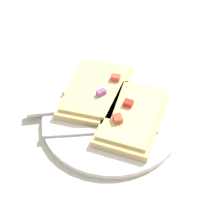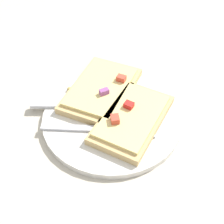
{
  "view_description": "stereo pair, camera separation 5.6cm",
  "coord_description": "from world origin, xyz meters",
  "px_view_note": "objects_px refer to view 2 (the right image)",
  "views": [
    {
      "loc": [
        -0.39,
        -0.03,
        0.43
      ],
      "look_at": [
        0.0,
        0.0,
        0.02
      ],
      "focal_mm": 50.0,
      "sensor_mm": 36.0,
      "label": 1
    },
    {
      "loc": [
        -0.38,
        -0.09,
        0.43
      ],
      "look_at": [
        0.0,
        0.0,
        0.02
      ],
      "focal_mm": 50.0,
      "sensor_mm": 36.0,
      "label": 2
    }
  ],
  "objects_px": {
    "plate": "(112,118)",
    "pizza_slice_corner": "(101,89)",
    "knife": "(79,106)",
    "pizza_slice_main": "(132,118)",
    "fork": "(104,129)"
  },
  "relations": [
    {
      "from": "knife",
      "to": "plate",
      "type": "bearing_deg",
      "value": -20.22
    },
    {
      "from": "plate",
      "to": "pizza_slice_corner",
      "type": "distance_m",
      "value": 0.07
    },
    {
      "from": "knife",
      "to": "pizza_slice_corner",
      "type": "distance_m",
      "value": 0.06
    },
    {
      "from": "fork",
      "to": "pizza_slice_corner",
      "type": "height_order",
      "value": "pizza_slice_corner"
    },
    {
      "from": "fork",
      "to": "knife",
      "type": "xyz_separation_m",
      "value": [
        0.05,
        0.06,
        0.0
      ]
    },
    {
      "from": "knife",
      "to": "pizza_slice_main",
      "type": "distance_m",
      "value": 0.11
    },
    {
      "from": "knife",
      "to": "pizza_slice_corner",
      "type": "height_order",
      "value": "pizza_slice_corner"
    },
    {
      "from": "fork",
      "to": "pizza_slice_corner",
      "type": "relative_size",
      "value": 1.08
    },
    {
      "from": "plate",
      "to": "pizza_slice_main",
      "type": "height_order",
      "value": "pizza_slice_main"
    },
    {
      "from": "pizza_slice_corner",
      "to": "knife",
      "type": "bearing_deg",
      "value": -24.65
    },
    {
      "from": "pizza_slice_corner",
      "to": "fork",
      "type": "bearing_deg",
      "value": 27.4
    },
    {
      "from": "plate",
      "to": "pizza_slice_corner",
      "type": "height_order",
      "value": "pizza_slice_corner"
    },
    {
      "from": "plate",
      "to": "knife",
      "type": "xyz_separation_m",
      "value": [
        0.01,
        0.07,
        0.01
      ]
    },
    {
      "from": "pizza_slice_corner",
      "to": "plate",
      "type": "bearing_deg",
      "value": 41.72
    },
    {
      "from": "knife",
      "to": "pizza_slice_main",
      "type": "xyz_separation_m",
      "value": [
        -0.02,
        -0.1,
        0.01
      ]
    }
  ]
}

